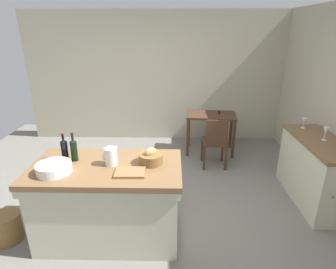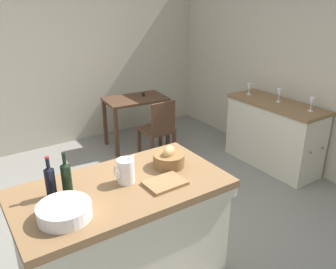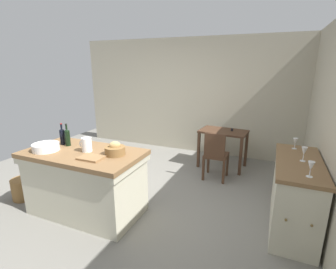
{
  "view_description": "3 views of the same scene",
  "coord_description": "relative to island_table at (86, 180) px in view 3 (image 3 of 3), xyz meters",
  "views": [
    {
      "loc": [
        0.35,
        -3.1,
        2.24
      ],
      "look_at": [
        0.28,
        0.11,
        1.01
      ],
      "focal_mm": 29.51,
      "sensor_mm": 36.0,
      "label": 1
    },
    {
      "loc": [
        -1.32,
        -2.6,
        2.24
      ],
      "look_at": [
        0.49,
        0.13,
        0.88
      ],
      "focal_mm": 37.45,
      "sensor_mm": 36.0,
      "label": 2
    },
    {
      "loc": [
        1.91,
        -2.94,
        2.0
      ],
      "look_at": [
        0.53,
        0.27,
        1.02
      ],
      "focal_mm": 26.59,
      "sensor_mm": 36.0,
      "label": 3
    }
  ],
  "objects": [
    {
      "name": "ground_plane",
      "position": [
        0.36,
        0.53,
        -0.48
      ],
      "size": [
        6.76,
        6.76,
        0.0
      ],
      "primitive_type": "plane",
      "color": "slate"
    },
    {
      "name": "wall_back",
      "position": [
        0.36,
        3.13,
        0.82
      ],
      "size": [
        5.32,
        0.12,
        2.6
      ],
      "primitive_type": "cube",
      "color": "#B2AA93",
      "rests_on": "ground"
    },
    {
      "name": "island_table",
      "position": [
        0.0,
        0.0,
        0.0
      ],
      "size": [
        1.59,
        0.86,
        0.9
      ],
      "color": "brown",
      "rests_on": "ground"
    },
    {
      "name": "side_cabinet",
      "position": [
        2.62,
        0.76,
        -0.03
      ],
      "size": [
        0.52,
        1.33,
        0.9
      ],
      "color": "brown",
      "rests_on": "ground"
    },
    {
      "name": "writing_desk",
      "position": [
        1.41,
        2.37,
        0.15
      ],
      "size": [
        0.95,
        0.64,
        0.81
      ],
      "color": "#472D1E",
      "rests_on": "ground"
    },
    {
      "name": "wooden_chair",
      "position": [
        1.41,
        1.73,
        -0.01
      ],
      "size": [
        0.4,
        0.4,
        0.89
      ],
      "color": "#472D1E",
      "rests_on": "ground"
    },
    {
      "name": "pitcher",
      "position": [
        0.05,
        0.03,
        0.51
      ],
      "size": [
        0.17,
        0.13,
        0.23
      ],
      "color": "white",
      "rests_on": "island_table"
    },
    {
      "name": "wash_bowl",
      "position": [
        -0.48,
        -0.16,
        0.46
      ],
      "size": [
        0.34,
        0.34,
        0.1
      ],
      "primitive_type": "cylinder",
      "color": "white",
      "rests_on": "island_table"
    },
    {
      "name": "bread_basket",
      "position": [
        0.47,
        0.07,
        0.48
      ],
      "size": [
        0.26,
        0.26,
        0.18
      ],
      "color": "brown",
      "rests_on": "island_table"
    },
    {
      "name": "cutting_board",
      "position": [
        0.28,
        -0.17,
        0.42
      ],
      "size": [
        0.3,
        0.22,
        0.02
      ],
      "primitive_type": "cube",
      "rotation": [
        0.0,
        0.0,
        0.02
      ],
      "color": "olive",
      "rests_on": "island_table"
    },
    {
      "name": "wine_bottle_dark",
      "position": [
        -0.36,
        0.12,
        0.54
      ],
      "size": [
        0.07,
        0.07,
        0.32
      ],
      "color": "black",
      "rests_on": "island_table"
    },
    {
      "name": "wine_bottle_amber",
      "position": [
        -0.47,
        0.13,
        0.54
      ],
      "size": [
        0.07,
        0.07,
        0.31
      ],
      "color": "black",
      "rests_on": "island_table"
    },
    {
      "name": "wine_glass_far_left",
      "position": [
        2.68,
        0.31,
        0.53
      ],
      "size": [
        0.07,
        0.07,
        0.17
      ],
      "color": "white",
      "rests_on": "side_cabinet"
    },
    {
      "name": "wine_glass_left",
      "position": [
        2.65,
        0.77,
        0.53
      ],
      "size": [
        0.07,
        0.07,
        0.18
      ],
      "color": "white",
      "rests_on": "side_cabinet"
    },
    {
      "name": "wine_glass_middle",
      "position": [
        2.59,
        1.24,
        0.51
      ],
      "size": [
        0.07,
        0.07,
        0.15
      ],
      "color": "white",
      "rests_on": "side_cabinet"
    },
    {
      "name": "wicker_hamper",
      "position": [
        -1.15,
        -0.11,
        -0.32
      ],
      "size": [
        0.33,
        0.33,
        0.33
      ],
      "primitive_type": "cylinder",
      "color": "brown",
      "rests_on": "ground"
    }
  ]
}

